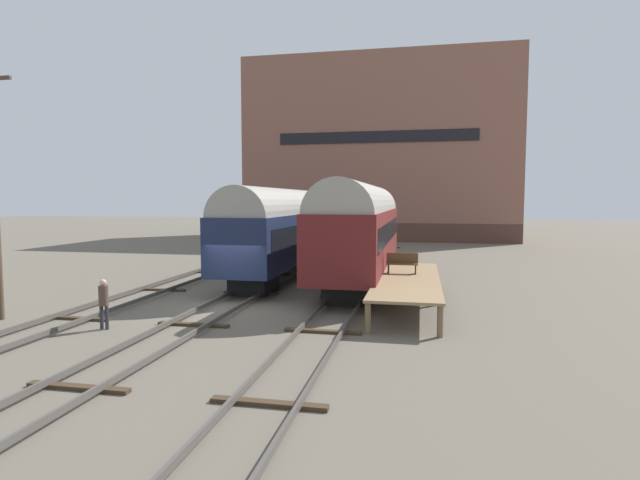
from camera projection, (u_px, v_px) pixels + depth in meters
name	position (u px, v px, depth m)	size (l,w,h in m)	color
ground_plane	(226.00, 308.00, 20.40)	(200.00, 200.00, 0.00)	#60594C
track_left	(124.00, 300.00, 21.31)	(2.60, 60.00, 0.26)	#4C4742
track_middle	(226.00, 304.00, 20.39)	(2.60, 60.00, 0.26)	#4C4742
track_right	(338.00, 309.00, 19.48)	(2.60, 60.00, 0.26)	#4C4742
train_car_navy	(282.00, 227.00, 28.38)	(3.00, 15.05, 5.05)	black
train_car_maroon	(361.00, 226.00, 26.55)	(3.08, 15.91, 5.30)	black
station_platform	(408.00, 280.00, 21.00)	(2.62, 10.16, 1.13)	#8C704C
bench	(402.00, 263.00, 22.25)	(1.40, 0.40, 0.91)	brown
person_worker	(104.00, 299.00, 16.95)	(0.32, 0.32, 1.73)	#282833
warehouse_building	(381.00, 153.00, 58.66)	(29.49, 13.97, 19.90)	#4F342A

